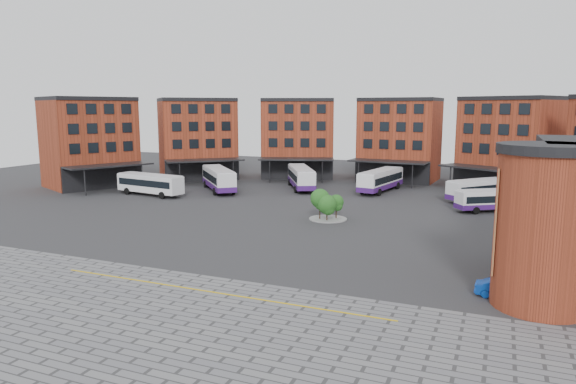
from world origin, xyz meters
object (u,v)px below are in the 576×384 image
at_px(bus_a, 150,183).
at_px(bus_e, 482,189).
at_px(bus_c, 301,177).
at_px(bus_b, 219,179).
at_px(tree_island, 326,204).
at_px(bus_f, 495,200).
at_px(bus_d, 381,180).
at_px(blue_car, 504,289).

height_order(bus_a, bus_e, bus_a).
height_order(bus_a, bus_c, bus_c).
bearing_deg(bus_c, bus_b, -177.65).
bearing_deg(tree_island, bus_a, 168.02).
bearing_deg(bus_f, bus_b, -125.33).
bearing_deg(bus_e, bus_d, -149.08).
bearing_deg(bus_c, bus_f, -44.25).
bearing_deg(bus_d, tree_island, -83.41).
height_order(bus_b, bus_d, bus_b).
xyz_separation_m(bus_a, bus_e, (45.54, 13.87, -0.22)).
xyz_separation_m(bus_a, bus_b, (7.19, 7.67, 0.04)).
xyz_separation_m(bus_a, bus_f, (47.37, 6.72, -0.37)).
bearing_deg(tree_island, bus_c, 118.22).
distance_m(bus_b, bus_d, 25.25).
bearing_deg(bus_a, bus_c, -43.11).
height_order(bus_c, bus_f, bus_c).
relative_size(bus_a, blue_car, 3.10).
relative_size(tree_island, bus_e, 0.45).
height_order(bus_e, blue_car, bus_e).
xyz_separation_m(tree_island, blue_car, (18.94, -18.77, -1.35)).
relative_size(bus_b, bus_d, 0.92).
height_order(tree_island, bus_f, tree_island).
bearing_deg(bus_e, blue_car, -44.17).
bearing_deg(bus_b, bus_e, -32.44).
relative_size(bus_c, blue_car, 3.28).
relative_size(tree_island, bus_d, 0.36).
xyz_separation_m(bus_a, blue_car, (48.46, -25.04, -1.27)).
bearing_deg(bus_c, tree_island, -90.96).
height_order(bus_f, blue_car, bus_f).
relative_size(bus_e, bus_f, 1.04).
bearing_deg(bus_d, blue_car, -57.27).
xyz_separation_m(bus_a, bus_c, (18.36, 14.53, -0.00)).
relative_size(tree_island, bus_b, 0.39).
xyz_separation_m(tree_island, bus_c, (-11.16, 20.79, -0.07)).
height_order(bus_d, bus_f, bus_d).
distance_m(bus_d, bus_e, 15.01).
bearing_deg(bus_f, bus_c, -139.04).
bearing_deg(bus_a, blue_car, -108.78).
xyz_separation_m(bus_d, bus_e, (14.75, -2.77, -0.18)).
distance_m(tree_island, bus_d, 22.94).
distance_m(bus_c, bus_f, 30.04).
bearing_deg(bus_f, blue_car, -31.99).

